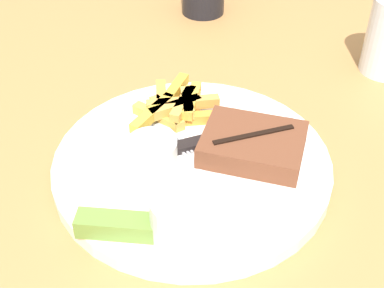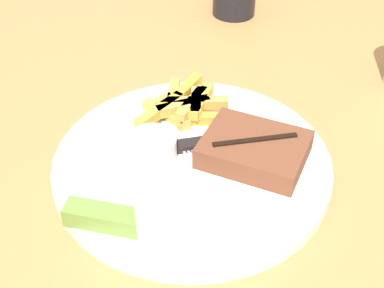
% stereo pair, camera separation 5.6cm
% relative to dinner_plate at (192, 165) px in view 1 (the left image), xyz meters
% --- Properties ---
extents(dining_table, '(1.34, 1.39, 0.76)m').
position_rel_dinner_plate_xyz_m(dining_table, '(0.00, 0.00, -0.08)').
color(dining_table, '#A87542').
rests_on(dining_table, ground_plane).
extents(dinner_plate, '(0.30, 0.30, 0.02)m').
position_rel_dinner_plate_xyz_m(dinner_plate, '(0.00, 0.00, 0.00)').
color(dinner_plate, white).
rests_on(dinner_plate, dining_table).
extents(steak_portion, '(0.12, 0.10, 0.03)m').
position_rel_dinner_plate_xyz_m(steak_portion, '(0.05, 0.04, 0.02)').
color(steak_portion, brown).
rests_on(steak_portion, dinner_plate).
extents(fries_pile, '(0.10, 0.12, 0.02)m').
position_rel_dinner_plate_xyz_m(fries_pile, '(-0.05, 0.06, 0.02)').
color(fries_pile, gold).
rests_on(fries_pile, dinner_plate).
extents(coleslaw_cup, '(0.07, 0.07, 0.05)m').
position_rel_dinner_plate_xyz_m(coleslaw_cup, '(0.04, -0.09, 0.04)').
color(coleslaw_cup, white).
rests_on(coleslaw_cup, dinner_plate).
extents(dipping_sauce_cup, '(0.05, 0.05, 0.03)m').
position_rel_dinner_plate_xyz_m(dipping_sauce_cup, '(-0.03, -0.03, 0.03)').
color(dipping_sauce_cup, silver).
rests_on(dipping_sauce_cup, dinner_plate).
extents(pickle_spear, '(0.08, 0.05, 0.02)m').
position_rel_dinner_plate_xyz_m(pickle_spear, '(-0.01, -0.12, 0.02)').
color(pickle_spear, olive).
rests_on(pickle_spear, dinner_plate).
extents(fork_utensil, '(0.12, 0.08, 0.00)m').
position_rel_dinner_plate_xyz_m(fork_utensil, '(-0.07, 0.04, 0.01)').
color(fork_utensil, '#B7B7BC').
rests_on(fork_utensil, dinner_plate).
extents(knife_utensil, '(0.12, 0.13, 0.01)m').
position_rel_dinner_plate_xyz_m(knife_utensil, '(0.01, 0.04, 0.01)').
color(knife_utensil, '#B7B7BC').
rests_on(knife_utensil, dinner_plate).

